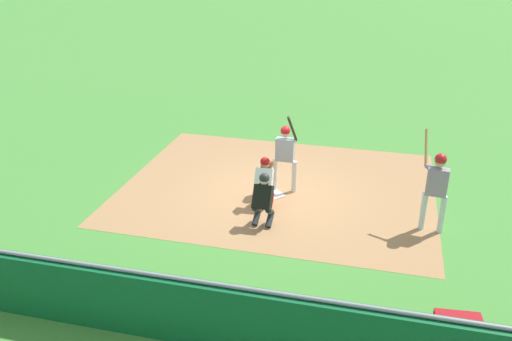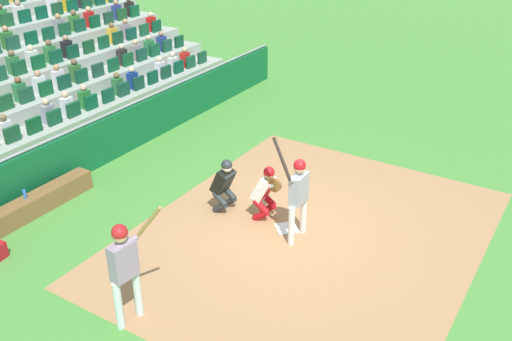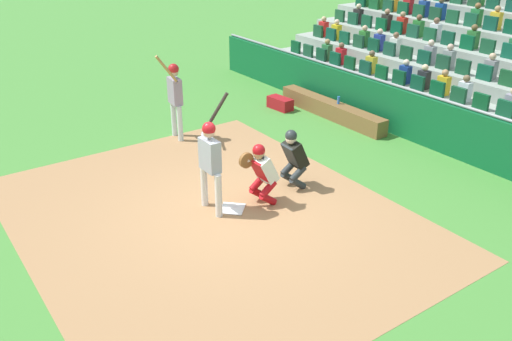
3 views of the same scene
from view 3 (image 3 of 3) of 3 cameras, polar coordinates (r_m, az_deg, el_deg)
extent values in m
plane|color=#478A37|center=(10.52, -2.45, -4.02)|extent=(160.00, 160.00, 0.00)
cube|color=#A7794F|center=(10.29, -4.79, -4.79)|extent=(8.12, 6.54, 0.01)
cube|color=white|center=(10.51, -2.45, -3.95)|extent=(0.62, 0.62, 0.02)
cylinder|color=silver|center=(10.10, -3.90, -2.65)|extent=(0.13, 0.13, 0.85)
cylinder|color=silver|center=(10.50, -5.38, -1.55)|extent=(0.13, 0.13, 0.85)
cube|color=#959AA6|center=(9.99, -4.80, 1.61)|extent=(0.46, 0.22, 0.60)
sphere|color=tan|center=(9.81, -4.89, 4.01)|extent=(0.22, 0.22, 0.22)
sphere|color=red|center=(9.79, -4.91, 4.34)|extent=(0.25, 0.25, 0.25)
cylinder|color=#959AA6|center=(9.93, -4.89, 3.25)|extent=(0.50, 0.14, 0.14)
cylinder|color=#959AA6|center=(10.08, -5.43, 3.57)|extent=(0.18, 0.15, 0.13)
cylinder|color=black|center=(10.04, -4.24, 5.91)|extent=(0.22, 0.52, 0.76)
sphere|color=black|center=(10.12, -5.46, 3.83)|extent=(0.06, 0.06, 0.06)
cylinder|color=#B01017|center=(10.55, 1.24, -2.97)|extent=(0.15, 0.39, 0.34)
cylinder|color=#B01017|center=(10.45, 1.25, -1.91)|extent=(0.15, 0.39, 0.33)
cylinder|color=#B01017|center=(10.78, 0.19, -2.32)|extent=(0.15, 0.39, 0.34)
cylinder|color=#B01017|center=(10.67, 0.20, -1.28)|extent=(0.15, 0.39, 0.33)
cube|color=silver|center=(10.42, 0.83, 0.17)|extent=(0.43, 0.48, 0.60)
cube|color=#B01017|center=(10.35, 0.33, 0.01)|extent=(0.39, 0.27, 0.43)
sphere|color=#AC8253|center=(10.20, 0.28, 1.79)|extent=(0.22, 0.22, 0.22)
cube|color=black|center=(10.20, 0.28, 1.79)|extent=(0.20, 0.13, 0.19)
sphere|color=#B01017|center=(10.18, 0.28, 2.10)|extent=(0.24, 0.24, 0.24)
cylinder|color=brown|center=(10.24, -1.01, 1.06)|extent=(0.08, 0.30, 0.30)
cylinder|color=silver|center=(10.38, -0.32, 1.01)|extent=(0.16, 0.40, 0.22)
cylinder|color=#272D2E|center=(11.18, 4.33, -1.31)|extent=(0.16, 0.39, 0.34)
cylinder|color=#272D2E|center=(11.08, 4.37, -0.30)|extent=(0.16, 0.39, 0.33)
cylinder|color=#272D2E|center=(11.41, 3.39, -0.70)|extent=(0.16, 0.39, 0.34)
cylinder|color=#272D2E|center=(11.31, 3.42, 0.30)|extent=(0.16, 0.39, 0.33)
cube|color=black|center=(11.06, 4.08, 1.71)|extent=(0.45, 0.48, 0.60)
cube|color=#272D2E|center=(11.00, 3.59, 1.58)|extent=(0.39, 0.27, 0.44)
sphere|color=beige|center=(10.86, 3.64, 3.31)|extent=(0.22, 0.22, 0.22)
cube|color=black|center=(10.86, 3.64, 3.31)|extent=(0.21, 0.13, 0.20)
sphere|color=#272D2E|center=(10.84, 3.65, 3.61)|extent=(0.24, 0.24, 0.24)
cube|color=#0F592E|center=(13.80, 17.19, 4.91)|extent=(16.87, 0.24, 1.18)
cylinder|color=gray|center=(13.61, 17.53, 7.38)|extent=(16.87, 0.07, 0.07)
cube|color=brown|center=(15.22, 7.77, 6.26)|extent=(3.75, 0.40, 0.44)
cylinder|color=blue|center=(15.00, 8.54, 7.21)|extent=(0.07, 0.07, 0.20)
cube|color=#A2151C|center=(15.78, 2.51, 6.96)|extent=(0.79, 0.43, 0.33)
cylinder|color=silver|center=(13.92, -8.50, 5.34)|extent=(0.14, 0.14, 0.90)
cylinder|color=silver|center=(13.56, -7.87, 4.84)|extent=(0.14, 0.14, 0.90)
cube|color=gray|center=(13.49, -8.39, 8.14)|extent=(0.47, 0.27, 0.63)
sphere|color=tan|center=(13.36, -8.52, 10.07)|extent=(0.23, 0.23, 0.23)
sphere|color=red|center=(13.34, -8.54, 10.33)|extent=(0.26, 0.26, 0.26)
cylinder|color=gray|center=(13.35, -8.49, 9.30)|extent=(0.49, 0.19, 0.14)
cylinder|color=gray|center=(13.19, -8.20, 9.11)|extent=(0.18, 0.16, 0.13)
cylinder|color=#B1864A|center=(12.91, -9.25, 10.34)|extent=(0.11, 0.55, 0.70)
sphere|color=black|center=(13.13, -8.23, 9.15)|extent=(0.06, 0.06, 0.06)
cube|color=#98A398|center=(15.75, 22.31, 5.22)|extent=(16.85, 1.04, 0.45)
cube|color=#134D31|center=(15.16, 24.39, 5.84)|extent=(0.44, 0.10, 0.42)
cube|color=gray|center=(15.36, 24.92, 6.18)|extent=(0.32, 0.22, 0.52)
cube|color=#0F4A26|center=(15.49, 22.25, 6.62)|extent=(0.44, 0.10, 0.42)
cube|color=#17492D|center=(15.85, 20.21, 7.35)|extent=(0.44, 0.10, 0.42)
cube|color=white|center=(16.04, 20.77, 7.65)|extent=(0.32, 0.22, 0.52)
sphere|color=brown|center=(15.94, 20.97, 8.88)|extent=(0.19, 0.19, 0.19)
cube|color=#0B4C2A|center=(16.22, 18.24, 8.04)|extent=(0.44, 0.10, 0.42)
cube|color=gold|center=(16.41, 18.82, 8.33)|extent=(0.32, 0.22, 0.52)
sphere|color=#AE8056|center=(16.31, 19.00, 9.54)|extent=(0.19, 0.19, 0.19)
cube|color=#0E422E|center=(16.62, 16.37, 8.69)|extent=(0.44, 0.10, 0.42)
cube|color=#25272C|center=(16.80, 16.95, 8.97)|extent=(0.32, 0.22, 0.52)
sphere|color=beige|center=(16.71, 17.11, 10.15)|extent=(0.19, 0.19, 0.19)
cube|color=#0E4327|center=(17.03, 14.57, 9.30)|extent=(0.44, 0.10, 0.42)
cube|color=navy|center=(17.21, 15.16, 9.57)|extent=(0.32, 0.22, 0.52)
sphere|color=beige|center=(17.12, 15.30, 10.73)|extent=(0.19, 0.19, 0.19)
cube|color=#0E4B27|center=(17.46, 12.86, 9.87)|extent=(0.44, 0.10, 0.42)
cube|color=#114131|center=(17.91, 11.23, 10.41)|extent=(0.44, 0.10, 0.42)
cube|color=gold|center=(18.08, 11.82, 10.66)|extent=(0.32, 0.22, 0.52)
sphere|color=brown|center=(17.99, 11.92, 11.77)|extent=(0.19, 0.19, 0.19)
cube|color=#0F4326|center=(18.37, 9.67, 10.91)|extent=(0.44, 0.10, 0.42)
cube|color=#0D452F|center=(18.85, 8.18, 11.38)|extent=(0.44, 0.10, 0.42)
cube|color=red|center=(19.01, 8.77, 11.62)|extent=(0.32, 0.22, 0.52)
sphere|color=brown|center=(18.93, 8.84, 12.68)|extent=(0.19, 0.19, 0.19)
cube|color=#11412B|center=(19.34, 6.77, 11.82)|extent=(0.44, 0.10, 0.42)
cube|color=#2F7A41|center=(19.49, 7.35, 12.05)|extent=(0.32, 0.22, 0.52)
sphere|color=#A58450|center=(19.41, 7.41, 13.08)|extent=(0.19, 0.19, 0.19)
cube|color=#18462F|center=(19.84, 5.42, 12.23)|extent=(0.44, 0.10, 0.42)
cube|color=#0C4625|center=(20.35, 4.13, 12.62)|extent=(0.44, 0.10, 0.42)
cube|color=#98A398|center=(16.54, 24.45, 6.58)|extent=(16.85, 1.04, 0.89)
cube|color=#154A26|center=(16.24, 24.58, 8.67)|extent=(0.44, 0.10, 0.42)
cube|color=#0D4B32|center=(16.57, 22.57, 9.34)|extent=(0.44, 0.10, 0.42)
cube|color=gray|center=(16.77, 23.08, 9.61)|extent=(0.32, 0.22, 0.52)
sphere|color=tan|center=(16.69, 23.30, 10.79)|extent=(0.19, 0.19, 0.19)
cube|color=#13452A|center=(16.93, 20.63, 9.97)|extent=(0.44, 0.10, 0.42)
cube|color=#18432C|center=(17.31, 18.77, 10.56)|extent=(0.44, 0.10, 0.42)
cube|color=gray|center=(17.50, 19.31, 10.81)|extent=(0.32, 0.22, 0.52)
sphere|color=#CEA58E|center=(17.42, 19.48, 11.95)|extent=(0.19, 0.19, 0.19)
cube|color=#0F4530|center=(17.71, 16.99, 11.12)|extent=(0.44, 0.10, 0.42)
cube|color=gray|center=(17.90, 17.53, 11.36)|extent=(0.32, 0.22, 0.52)
sphere|color=beige|center=(17.82, 17.68, 12.48)|extent=(0.19, 0.19, 0.19)
cube|color=#144227|center=(18.12, 15.27, 11.64)|extent=(0.44, 0.10, 0.42)
cube|color=#174533|center=(18.56, 13.64, 12.13)|extent=(0.44, 0.10, 0.42)
cube|color=white|center=(18.74, 14.19, 12.35)|extent=(0.32, 0.22, 0.52)
sphere|color=brown|center=(18.66, 14.31, 13.43)|extent=(0.19, 0.19, 0.19)
cube|color=#0D422A|center=(19.00, 12.07, 12.59)|extent=(0.44, 0.10, 0.42)
cube|color=navy|center=(19.18, 12.62, 12.80)|extent=(0.32, 0.22, 0.52)
sphere|color=beige|center=(19.11, 12.72, 13.86)|extent=(0.19, 0.19, 0.19)
cube|color=#18462C|center=(19.46, 10.57, 13.01)|extent=(0.44, 0.10, 0.42)
cube|color=#2D7A2E|center=(19.63, 11.12, 13.23)|extent=(0.32, 0.22, 0.52)
sphere|color=#D7AB84|center=(19.56, 11.21, 14.25)|extent=(0.19, 0.19, 0.19)
cube|color=#0F4930|center=(19.94, 9.13, 13.41)|extent=(0.44, 0.10, 0.42)
cube|color=#0C4434|center=(20.42, 7.76, 13.78)|extent=(0.44, 0.10, 0.42)
cube|color=gold|center=(20.59, 8.31, 13.99)|extent=(0.32, 0.22, 0.52)
sphere|color=beige|center=(20.52, 8.37, 14.97)|extent=(0.19, 0.19, 0.19)
cube|color=#16442A|center=(20.92, 6.45, 14.13)|extent=(0.44, 0.10, 0.42)
cube|color=red|center=(21.08, 6.99, 14.33)|extent=(0.32, 0.22, 0.52)
sphere|color=tan|center=(21.01, 7.05, 15.29)|extent=(0.19, 0.19, 0.19)
cube|color=#0E4A34|center=(17.35, 24.74, 11.15)|extent=(0.44, 0.10, 0.42)
cube|color=#16492C|center=(17.69, 22.84, 11.73)|extent=(0.44, 0.10, 0.42)
cube|color=#0A4C2A|center=(18.05, 21.01, 12.27)|extent=(0.44, 0.10, 0.42)
cube|color=#2C7132|center=(18.25, 21.50, 12.49)|extent=(0.32, 0.22, 0.52)
sphere|color=brown|center=(18.18, 21.69, 13.59)|extent=(0.19, 0.19, 0.19)
cube|color=#10422D|center=(18.43, 19.24, 12.79)|extent=(0.44, 0.10, 0.42)
cube|color=#164C2E|center=(18.83, 17.54, 13.26)|extent=(0.44, 0.10, 0.42)
cube|color=silver|center=(19.02, 18.05, 13.47)|extent=(0.32, 0.22, 0.52)
sphere|color=brown|center=(18.96, 18.20, 14.52)|extent=(0.19, 0.19, 0.19)
cube|color=#164832|center=(19.25, 15.90, 13.71)|extent=(0.44, 0.10, 0.42)
cube|color=#287A30|center=(19.44, 16.42, 13.91)|extent=(0.32, 0.22, 0.52)
sphere|color=brown|center=(19.37, 16.55, 14.95)|extent=(0.19, 0.19, 0.19)
cube|color=#0A472D|center=(19.68, 14.33, 14.13)|extent=(0.44, 0.10, 0.42)
cube|color=red|center=(19.86, 14.85, 14.32)|extent=(0.32, 0.22, 0.52)
sphere|color=#A5815F|center=(19.80, 14.97, 15.34)|extent=(0.19, 0.19, 0.19)
cube|color=#0B4D29|center=(20.12, 12.83, 14.52)|extent=(0.44, 0.10, 0.42)
cube|color=#2B2723|center=(20.30, 13.35, 14.71)|extent=(0.32, 0.22, 0.52)
sphere|color=#AE7B5C|center=(20.24, 13.45, 15.71)|extent=(0.19, 0.19, 0.19)
cube|color=#12482E|center=(20.58, 11.38, 14.89)|extent=(0.44, 0.10, 0.42)
cube|color=#13462F|center=(21.05, 9.99, 15.23)|extent=(0.44, 0.10, 0.42)
cube|color=#282524|center=(21.22, 10.51, 15.41)|extent=(0.32, 0.22, 0.52)
sphere|color=beige|center=(21.17, 10.59, 16.36)|extent=(0.19, 0.19, 0.19)
cube|color=#184B2C|center=(21.54, 8.66, 15.54)|extent=(0.44, 0.10, 0.42)
cube|color=#0A412A|center=(18.48, 24.89, 13.32)|extent=(0.44, 0.10, 0.42)
cube|color=#0E4332|center=(18.83, 23.09, 13.83)|extent=(0.44, 0.10, 0.42)
cube|color=gold|center=(19.04, 23.55, 14.01)|extent=(0.32, 0.22, 0.52)
sphere|color=tan|center=(18.98, 23.74, 15.07)|extent=(0.19, 0.19, 0.19)
cube|color=#144A32|center=(19.20, 21.35, 14.30)|extent=(0.44, 0.10, 0.42)
cube|color=#25793E|center=(19.40, 21.81, 14.48)|extent=(0.32, 0.22, 0.52)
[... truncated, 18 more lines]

